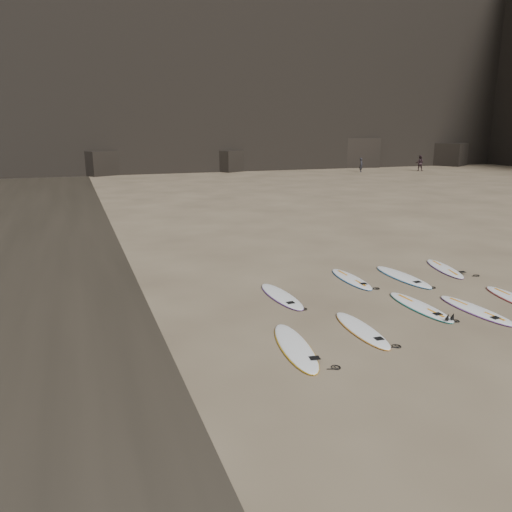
# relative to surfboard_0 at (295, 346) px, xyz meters

# --- Properties ---
(ground) EXTENTS (240.00, 240.00, 0.00)m
(ground) POSITION_rel_surfboard_0_xyz_m (4.39, 0.87, -0.05)
(ground) COLOR #897559
(ground) RESTS_ON ground
(surfboard_0) EXTENTS (1.01, 2.69, 0.09)m
(surfboard_0) POSITION_rel_surfboard_0_xyz_m (0.00, 0.00, 0.00)
(surfboard_0) COLOR white
(surfboard_0) RESTS_ON ground
(surfboard_1) EXTENTS (0.69, 2.42, 0.09)m
(surfboard_1) POSITION_rel_surfboard_0_xyz_m (1.89, 0.34, -0.00)
(surfboard_1) COLOR white
(surfboard_1) RESTS_ON ground
(surfboard_2) EXTENTS (0.61, 2.52, 0.09)m
(surfboard_2) POSITION_rel_surfboard_0_xyz_m (4.21, 1.17, -0.00)
(surfboard_2) COLOR white
(surfboard_2) RESTS_ON ground
(surfboard_3) EXTENTS (0.70, 2.50, 0.09)m
(surfboard_3) POSITION_rel_surfboard_0_xyz_m (5.43, 0.45, -0.00)
(surfboard_3) COLOR white
(surfboard_3) RESTS_ON ground
(surfboard_5) EXTENTS (0.69, 2.52, 0.09)m
(surfboard_5) POSITION_rel_surfboard_0_xyz_m (1.05, 3.25, -0.00)
(surfboard_5) COLOR white
(surfboard_5) RESTS_ON ground
(surfboard_6) EXTENTS (0.68, 2.43, 0.09)m
(surfboard_6) POSITION_rel_surfboard_0_xyz_m (3.80, 4.03, -0.00)
(surfboard_6) COLOR white
(surfboard_6) RESTS_ON ground
(surfboard_7) EXTENTS (0.70, 2.70, 0.10)m
(surfboard_7) POSITION_rel_surfboard_0_xyz_m (5.48, 3.66, 0.00)
(surfboard_7) COLOR white
(surfboard_7) RESTS_ON ground
(surfboard_8) EXTENTS (1.17, 2.49, 0.09)m
(surfboard_8) POSITION_rel_surfboard_0_xyz_m (7.43, 4.00, -0.00)
(surfboard_8) COLOR white
(surfboard_8) RESTS_ON ground
(person_a) EXTENTS (0.66, 0.68, 1.56)m
(person_a) POSITION_rel_surfboard_0_xyz_m (26.07, 39.43, 0.74)
(person_a) COLOR black
(person_a) RESTS_ON ground
(person_b) EXTENTS (1.08, 1.07, 1.76)m
(person_b) POSITION_rel_surfboard_0_xyz_m (33.27, 38.61, 0.83)
(person_b) COLOR black
(person_b) RESTS_ON ground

